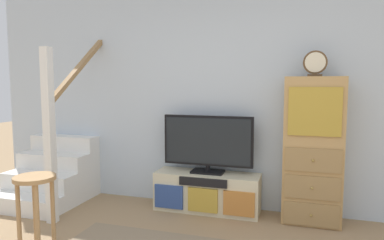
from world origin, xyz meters
TOP-DOWN VIEW (x-y plane):
  - back_wall at (0.00, 2.46)m, footprint 6.40×0.12m
  - media_console at (-0.30, 2.19)m, footprint 1.18×0.38m
  - television at (-0.30, 2.22)m, footprint 1.02×0.22m
  - side_cabinet at (0.81, 2.20)m, footprint 0.58×0.38m
  - desk_clock at (0.81, 2.19)m, footprint 0.23×0.08m
  - staircase at (-2.24, 2.20)m, footprint 1.00×1.36m
  - bar_stool_near at (-1.43, 0.81)m, footprint 0.34×0.34m

SIDE VIEW (x-z plane):
  - media_console at x=-0.30m, z-range 0.00..0.43m
  - staircase at x=-2.24m, z-range -0.73..1.47m
  - bar_stool_near at x=-1.43m, z-range 0.17..0.84m
  - side_cabinet at x=0.81m, z-range 0.00..1.50m
  - television at x=-0.30m, z-range 0.46..1.10m
  - back_wall at x=0.00m, z-range 0.00..2.70m
  - desk_clock at x=0.81m, z-range 1.51..1.76m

